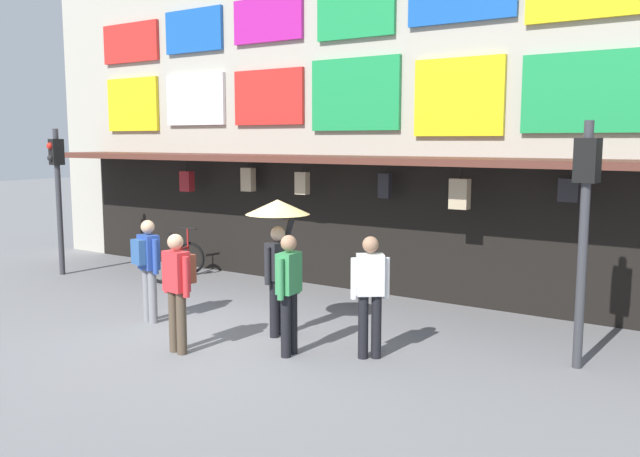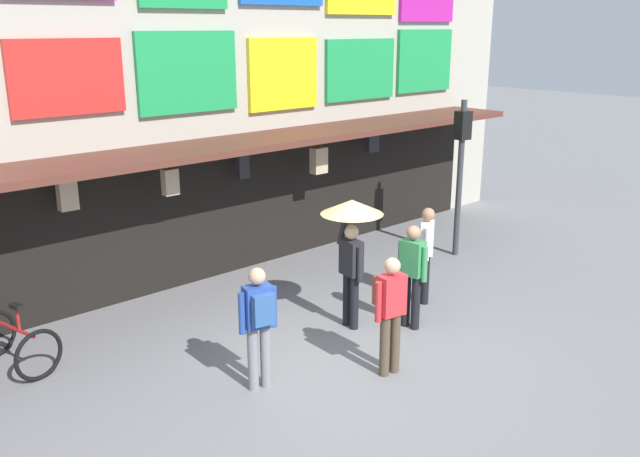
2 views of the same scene
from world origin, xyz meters
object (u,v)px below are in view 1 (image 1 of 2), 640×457
object	(u,v)px
pedestrian_in_green	(289,288)
bicycle_parked	(177,260)
traffic_light_near	(57,178)
traffic_light_far	(585,205)
pedestrian_with_umbrella	(278,229)
pedestrian_in_blue	(178,284)
pedestrian_in_black	(370,290)
pedestrian_in_yellow	(147,263)

from	to	relation	value
pedestrian_in_green	bicycle_parked	bearing A→B (deg)	151.21
traffic_light_near	traffic_light_far	size ratio (longest dim) A/B	1.00
pedestrian_with_umbrella	pedestrian_in_blue	bearing A→B (deg)	-115.14
pedestrian_in_green	pedestrian_in_black	world-z (taller)	same
pedestrian_in_blue	pedestrian_in_yellow	bearing A→B (deg)	151.80
bicycle_parked	pedestrian_in_black	bearing A→B (deg)	-20.61
pedestrian_in_yellow	pedestrian_in_blue	bearing A→B (deg)	-28.20
pedestrian_in_black	pedestrian_in_blue	distance (m)	2.66
pedestrian_in_yellow	pedestrian_with_umbrella	distance (m)	2.39
pedestrian_with_umbrella	pedestrian_in_blue	distance (m)	1.69
traffic_light_far	pedestrian_in_black	world-z (taller)	traffic_light_far
traffic_light_far	traffic_light_near	bearing A→B (deg)	-179.90
bicycle_parked	pedestrian_in_black	xyz separation A→B (m)	(6.08, -2.29, 0.55)
bicycle_parked	pedestrian_with_umbrella	xyz separation A→B (m)	(4.41, -2.15, 1.25)
pedestrian_in_green	pedestrian_with_umbrella	xyz separation A→B (m)	(-0.69, 0.65, 0.69)
traffic_light_near	pedestrian_with_umbrella	bearing A→B (deg)	-8.61
traffic_light_near	pedestrian_in_green	size ratio (longest dim) A/B	1.90
traffic_light_near	pedestrian_in_black	distance (m)	8.68
pedestrian_in_yellow	bicycle_parked	bearing A→B (deg)	128.78
pedestrian_in_green	pedestrian_with_umbrella	bearing A→B (deg)	136.57
pedestrian_in_green	pedestrian_in_blue	world-z (taller)	same
bicycle_parked	pedestrian_in_yellow	world-z (taller)	pedestrian_in_yellow
pedestrian_with_umbrella	bicycle_parked	bearing A→B (deg)	154.01
traffic_light_far	pedestrian_in_blue	world-z (taller)	traffic_light_far
traffic_light_far	pedestrian_in_green	size ratio (longest dim) A/B	1.90
traffic_light_near	pedestrian_in_black	size ratio (longest dim) A/B	1.90
traffic_light_near	traffic_light_far	distance (m)	10.97
traffic_light_near	traffic_light_far	world-z (taller)	same
bicycle_parked	pedestrian_in_yellow	size ratio (longest dim) A/B	0.77
pedestrian_in_yellow	pedestrian_in_blue	size ratio (longest dim) A/B	1.00
bicycle_parked	pedestrian_in_yellow	bearing A→B (deg)	-51.22
pedestrian_in_yellow	pedestrian_with_umbrella	bearing A→B (deg)	14.42
pedestrian_in_green	pedestrian_in_blue	size ratio (longest dim) A/B	1.00
traffic_light_far	pedestrian_in_black	bearing A→B (deg)	-153.99
pedestrian_in_black	pedestrian_in_blue	size ratio (longest dim) A/B	1.00
traffic_light_near	pedestrian_in_yellow	distance (m)	5.04
pedestrian_in_black	bicycle_parked	bearing A→B (deg)	159.39
pedestrian_in_black	pedestrian_in_blue	bearing A→B (deg)	-151.32
traffic_light_near	bicycle_parked	bearing A→B (deg)	24.52
traffic_light_near	pedestrian_with_umbrella	world-z (taller)	traffic_light_near
traffic_light_far	pedestrian_in_yellow	world-z (taller)	traffic_light_far
traffic_light_far	pedestrian_in_black	xyz separation A→B (m)	(-2.44, -1.19, -1.19)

